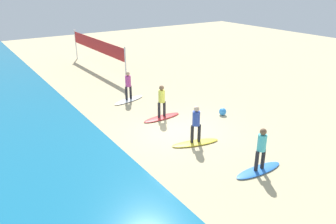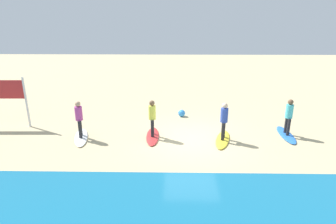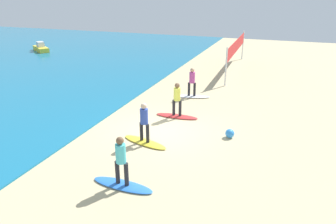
{
  "view_description": "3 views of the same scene",
  "coord_description": "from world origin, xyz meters",
  "px_view_note": "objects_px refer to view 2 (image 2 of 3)",
  "views": [
    {
      "loc": [
        -11.15,
        8.1,
        6.61
      ],
      "look_at": [
        0.83,
        0.07,
        0.72
      ],
      "focal_mm": 35.37,
      "sensor_mm": 36.0,
      "label": 1
    },
    {
      "loc": [
        0.86,
        11.62,
        5.18
      ],
      "look_at": [
        1.08,
        -0.42,
        1.13
      ],
      "focal_mm": 30.23,
      "sensor_mm": 36.0,
      "label": 2
    },
    {
      "loc": [
        -11.76,
        -4.75,
        5.81
      ],
      "look_at": [
        0.57,
        -0.18,
        0.7
      ],
      "focal_mm": 33.58,
      "sensor_mm": 36.0,
      "label": 3
    }
  ],
  "objects_px": {
    "beach_ball": "(182,113)",
    "surfboard_red": "(153,136)",
    "surfer_red": "(152,116)",
    "surfer_white": "(79,116)",
    "surfboard_blue": "(286,135)",
    "surfer_blue": "(289,114)",
    "surfboard_white": "(81,137)",
    "surfboard_yellow": "(223,139)",
    "surfer_yellow": "(224,118)"
  },
  "relations": [
    {
      "from": "surfboard_white",
      "to": "surfer_white",
      "type": "bearing_deg",
      "value": 75.58
    },
    {
      "from": "surfer_blue",
      "to": "surfer_red",
      "type": "distance_m",
      "value": 6.14
    },
    {
      "from": "surfboard_white",
      "to": "surfer_white",
      "type": "distance_m",
      "value": 0.99
    },
    {
      "from": "surfer_blue",
      "to": "surfer_white",
      "type": "bearing_deg",
      "value": 2.86
    },
    {
      "from": "surfboard_blue",
      "to": "surfboard_yellow",
      "type": "relative_size",
      "value": 1.0
    },
    {
      "from": "surfboard_blue",
      "to": "beach_ball",
      "type": "bearing_deg",
      "value": -115.98
    },
    {
      "from": "surfer_yellow",
      "to": "surfer_white",
      "type": "relative_size",
      "value": 1.0
    },
    {
      "from": "beach_ball",
      "to": "surfboard_red",
      "type": "bearing_deg",
      "value": 63.73
    },
    {
      "from": "surfboard_yellow",
      "to": "surfboard_white",
      "type": "xyz_separation_m",
      "value": [
        6.34,
        -0.12,
        0.0
      ]
    },
    {
      "from": "surfer_red",
      "to": "surfer_white",
      "type": "distance_m",
      "value": 3.22
    },
    {
      "from": "surfer_red",
      "to": "beach_ball",
      "type": "height_order",
      "value": "surfer_red"
    },
    {
      "from": "surfer_blue",
      "to": "beach_ball",
      "type": "xyz_separation_m",
      "value": [
        4.73,
        -2.56,
        -0.85
      ]
    },
    {
      "from": "surfboard_white",
      "to": "beach_ball",
      "type": "height_order",
      "value": "beach_ball"
    },
    {
      "from": "beach_ball",
      "to": "surfboard_blue",
      "type": "bearing_deg",
      "value": 151.61
    },
    {
      "from": "surfer_blue",
      "to": "surfer_red",
      "type": "bearing_deg",
      "value": 2.58
    },
    {
      "from": "beach_ball",
      "to": "surfboard_white",
      "type": "bearing_deg",
      "value": 33.28
    },
    {
      "from": "surfer_blue",
      "to": "surfboard_red",
      "type": "xyz_separation_m",
      "value": [
        6.13,
        0.28,
        -0.99
      ]
    },
    {
      "from": "surfer_yellow",
      "to": "surfboard_white",
      "type": "distance_m",
      "value": 6.41
    },
    {
      "from": "surfboard_yellow",
      "to": "surfboard_red",
      "type": "distance_m",
      "value": 3.14
    },
    {
      "from": "surfer_red",
      "to": "surfboard_blue",
      "type": "bearing_deg",
      "value": -177.42
    },
    {
      "from": "surfer_blue",
      "to": "surfboard_red",
      "type": "bearing_deg",
      "value": 2.58
    },
    {
      "from": "surfer_blue",
      "to": "beach_ball",
      "type": "relative_size",
      "value": 4.33
    },
    {
      "from": "surfer_yellow",
      "to": "surfboard_red",
      "type": "xyz_separation_m",
      "value": [
        3.13,
        -0.31,
        -0.99
      ]
    },
    {
      "from": "surfboard_blue",
      "to": "surfer_white",
      "type": "xyz_separation_m",
      "value": [
        9.34,
        0.47,
        0.99
      ]
    },
    {
      "from": "surfboard_red",
      "to": "surfer_white",
      "type": "relative_size",
      "value": 1.28
    },
    {
      "from": "surfboard_yellow",
      "to": "surfer_yellow",
      "type": "distance_m",
      "value": 0.99
    },
    {
      "from": "surfer_red",
      "to": "surfboard_white",
      "type": "xyz_separation_m",
      "value": [
        3.21,
        0.19,
        -0.99
      ]
    },
    {
      "from": "surfer_red",
      "to": "surfboard_white",
      "type": "bearing_deg",
      "value": 3.4
    },
    {
      "from": "surfboard_red",
      "to": "surfer_red",
      "type": "height_order",
      "value": "surfer_red"
    },
    {
      "from": "surfboard_blue",
      "to": "surfboard_yellow",
      "type": "bearing_deg",
      "value": -76.57
    },
    {
      "from": "surfer_yellow",
      "to": "surfer_white",
      "type": "height_order",
      "value": "same"
    },
    {
      "from": "surfboard_blue",
      "to": "surfboard_yellow",
      "type": "distance_m",
      "value": 3.06
    },
    {
      "from": "surfboard_white",
      "to": "surfer_white",
      "type": "height_order",
      "value": "surfer_white"
    },
    {
      "from": "surfboard_yellow",
      "to": "surfer_yellow",
      "type": "relative_size",
      "value": 1.28
    },
    {
      "from": "surfer_red",
      "to": "beach_ball",
      "type": "relative_size",
      "value": 4.33
    },
    {
      "from": "surfboard_blue",
      "to": "surfer_red",
      "type": "height_order",
      "value": "surfer_red"
    },
    {
      "from": "surfer_blue",
      "to": "surfer_yellow",
      "type": "bearing_deg",
      "value": 11.03
    },
    {
      "from": "surfer_white",
      "to": "surfer_red",
      "type": "bearing_deg",
      "value": -176.6
    },
    {
      "from": "surfboard_yellow",
      "to": "surfer_blue",
      "type": "bearing_deg",
      "value": 116.36
    },
    {
      "from": "surfboard_red",
      "to": "surfboard_white",
      "type": "height_order",
      "value": "same"
    },
    {
      "from": "surfer_yellow",
      "to": "surfboard_red",
      "type": "height_order",
      "value": "surfer_yellow"
    },
    {
      "from": "surfboard_blue",
      "to": "beach_ball",
      "type": "relative_size",
      "value": 5.55
    },
    {
      "from": "surfboard_blue",
      "to": "surfer_blue",
      "type": "xyz_separation_m",
      "value": [
        0.0,
        -0.0,
        0.99
      ]
    },
    {
      "from": "surfboard_blue",
      "to": "beach_ball",
      "type": "xyz_separation_m",
      "value": [
        4.73,
        -2.56,
        0.14
      ]
    },
    {
      "from": "surfer_yellow",
      "to": "surfer_blue",
      "type": "bearing_deg",
      "value": -168.97
    },
    {
      "from": "surfboard_blue",
      "to": "surfboard_red",
      "type": "distance_m",
      "value": 6.14
    },
    {
      "from": "surfboard_white",
      "to": "surfer_yellow",
      "type": "bearing_deg",
      "value": 74.4
    },
    {
      "from": "surfboard_yellow",
      "to": "surfboard_red",
      "type": "height_order",
      "value": "same"
    },
    {
      "from": "surfer_blue",
      "to": "surfer_yellow",
      "type": "distance_m",
      "value": 3.06
    },
    {
      "from": "surfer_blue",
      "to": "surfboard_yellow",
      "type": "bearing_deg",
      "value": 11.03
    }
  ]
}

